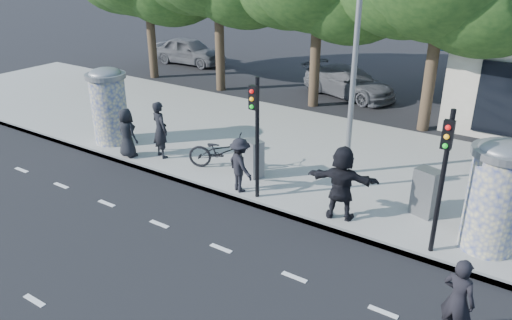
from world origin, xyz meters
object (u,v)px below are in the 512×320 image
Objects in this scene: ped_d at (240,165)px; cabinet_left at (254,158)px; ad_column_right at (496,194)px; street_lamp at (357,18)px; car_right at (349,82)px; ad_column_left at (109,104)px; traffic_pole_far at (443,169)px; ped_a at (127,133)px; bicycle at (222,152)px; cabinet_right at (426,192)px; man_road at (458,300)px; car_left at (189,51)px; ped_b at (160,130)px; ped_f at (342,183)px; traffic_pole_near at (256,127)px.

ped_d is 1.07m from cabinet_left.
street_lamp reaches higher than ad_column_right.
cabinet_left is 10.09m from car_right.
street_lamp is at bearing 14.94° from ad_column_left.
ad_column_right is 1.52m from traffic_pole_far.
ped_a is at bearing 179.48° from traffic_pole_far.
bicycle is 1.65× the size of cabinet_right.
car_left is at bearing -20.88° from man_road.
ped_d is (-6.40, -0.81, -0.60)m from ad_column_right.
ped_b is 1.64× the size of cabinet_left.
ped_f is at bearing -152.41° from ped_d.
ped_b is at bearing -157.09° from cabinet_right.
ad_column_right reaches higher than ped_d.
ped_d is at bearing -156.35° from car_right.
ped_b is at bearing -145.34° from car_left.
traffic_pole_far is 0.42× the size of street_lamp.
car_left is (-6.34, 11.54, -0.77)m from ad_column_left.
cabinet_right is at bearing 156.39° from ad_column_right.
ped_b is 8.40m from cabinet_right.
traffic_pole_far is at bearing -3.55° from ad_column_left.
traffic_pole_near reaches higher than bicycle.
traffic_pole_far reaches higher than cabinet_right.
ped_a is 14.45m from car_left.
man_road is at bearing -133.70° from car_right.
cabinet_left is (4.30, 1.04, -0.24)m from ped_a.
ped_d reaches higher than car_right.
ped_d is at bearing 178.92° from traffic_pole_far.
car_left is at bearing 164.53° from cabinet_right.
ped_a is at bearing -157.15° from street_lamp.
man_road is at bearing 127.70° from ped_f.
ped_f is 19.46m from car_left.
ped_a is 1.43× the size of cabinet_left.
traffic_pole_near is 1.74× the size of ped_f.
ped_b reaches higher than ped_a.
ad_column_left is at bearing -17.93° from ped_f.
traffic_pole_near is at bearing -153.42° from car_right.
car_right reaches higher than cabinet_left.
ped_d reaches higher than car_left.
cabinet_right is (-1.73, 3.98, -0.06)m from man_road.
car_right is (-3.61, 8.28, -4.12)m from street_lamp.
ped_d reaches higher than cabinet_left.
car_right is at bearing -97.83° from ped_a.
ped_d is 3.01m from ped_f.
traffic_pole_far reaches higher than ped_a.
street_lamp reaches higher than ped_f.
street_lamp is at bearing 63.77° from traffic_pole_near.
car_left reaches higher than bicycle.
ped_b is 14.51m from car_left.
ad_column_right is at bearing -160.69° from ped_b.
ad_column_left is at bearing -179.08° from ad_column_right.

